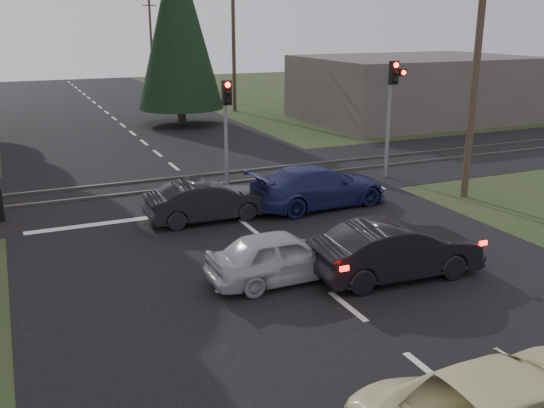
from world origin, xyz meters
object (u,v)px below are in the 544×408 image
traffic_signal_center (227,115)px  silver_car (282,256)px  utility_pole_mid (234,43)px  utility_pole_far (151,35)px  traffic_signal_right (393,97)px  blue_sedan (318,186)px  dark_hatchback (396,250)px  utility_pole_near (476,65)px  dark_car_far (208,201)px

traffic_signal_center → silver_car: (-1.76, -8.74, -2.17)m
utility_pole_mid → utility_pole_far: same height
traffic_signal_right → utility_pole_mid: bearing=87.3°
silver_car → blue_sedan: bearing=-37.0°
dark_hatchback → blue_sedan: 6.25m
utility_pole_near → silver_car: bearing=-156.3°
traffic_signal_right → dark_car_far: traffic_signal_right is taller
utility_pole_mid → traffic_signal_center: bearing=-111.2°
dark_hatchback → utility_pole_far: bearing=-3.7°
traffic_signal_center → dark_hatchback: traffic_signal_center is taller
traffic_signal_right → blue_sedan: size_ratio=0.95×
traffic_signal_center → blue_sedan: traffic_signal_center is taller
traffic_signal_right → silver_car: traffic_signal_right is taller
utility_pole_near → utility_pole_mid: (0.00, 24.00, 0.00)m
dark_hatchback → dark_car_far: dark_hatchback is taller
traffic_signal_center → dark_car_far: 4.54m
silver_car → dark_hatchback: bearing=-110.6°
traffic_signal_center → utility_pole_mid: utility_pole_mid is taller
utility_pole_mid → blue_sedan: size_ratio=1.82×
utility_pole_near → blue_sedan: bearing=168.5°
utility_pole_mid → blue_sedan: 23.87m
utility_pole_mid → dark_car_far: (-9.45, -22.81, -4.07)m
silver_car → blue_sedan: size_ratio=0.76×
traffic_signal_right → utility_pole_far: size_ratio=0.52×
utility_pole_far → silver_car: utility_pole_far is taller
traffic_signal_right → utility_pole_near: utility_pole_near is taller
traffic_signal_center → dark_hatchback: bearing=-84.5°
utility_pole_mid → dark_car_far: size_ratio=2.28×
traffic_signal_right → blue_sedan: 5.72m
traffic_signal_center → dark_car_far: (-1.95, -3.48, -2.16)m
utility_pole_mid → utility_pole_far: (0.00, 25.00, 0.00)m
traffic_signal_right → utility_pole_near: size_ratio=0.52×
utility_pole_mid → dark_hatchback: utility_pole_mid is taller
utility_pole_near → blue_sedan: utility_pole_near is taller
utility_pole_near → dark_car_far: size_ratio=2.28×
dark_hatchback → dark_car_far: bearing=28.2°
traffic_signal_center → dark_car_far: traffic_signal_center is taller
traffic_signal_right → utility_pole_near: bearing=-74.7°
traffic_signal_right → utility_pole_mid: 20.60m
dark_hatchback → blue_sedan: bearing=-6.8°
traffic_signal_center → dark_hatchback: size_ratio=0.94×
utility_pole_far → blue_sedan: bearing=-96.5°
utility_pole_mid → utility_pole_far: 25.00m
silver_car → blue_sedan: blue_sedan is taller
traffic_signal_right → traffic_signal_center: size_ratio=1.15×
utility_pole_far → utility_pole_mid: bearing=-90.0°
blue_sedan → dark_car_far: 3.99m
traffic_signal_right → utility_pole_far: 45.56m
utility_pole_near → silver_car: 10.91m
traffic_signal_right → dark_hatchback: (-5.61, -8.51, -2.60)m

